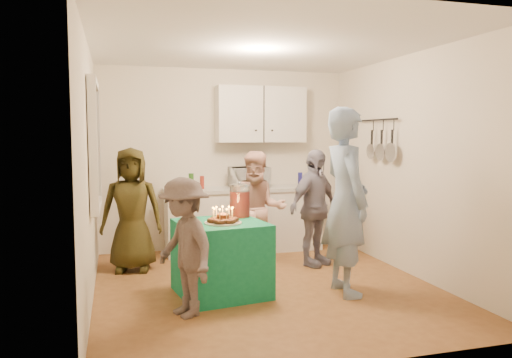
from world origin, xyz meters
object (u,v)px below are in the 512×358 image
object	(u,v)px
counter	(244,221)
punch_jar	(240,201)
woman_back_right	(314,208)
woman_back_center	(258,210)
man_birthday	(346,201)
woman_back_left	(132,209)
party_table	(221,258)
microwave	(249,177)
child_near_left	(184,247)

from	to	relation	value
counter	punch_jar	distance (m)	1.73
counter	woman_back_right	size ratio (longest dim) A/B	1.49
woman_back_right	woman_back_center	bearing A→B (deg)	144.02
man_birthday	woman_back_center	size ratio (longest dim) A/B	1.33
punch_jar	woman_back_left	world-z (taller)	woman_back_left
party_table	woman_back_right	size ratio (longest dim) A/B	0.58
microwave	child_near_left	distance (m)	2.71
man_birthday	child_near_left	size ratio (longest dim) A/B	1.52
party_table	woman_back_center	distance (m)	1.17
microwave	child_near_left	world-z (taller)	child_near_left
punch_jar	party_table	bearing A→B (deg)	-135.99
microwave	woman_back_center	distance (m)	1.01
microwave	counter	bearing A→B (deg)	171.02
man_birthday	microwave	bearing A→B (deg)	13.21
woman_back_center	woman_back_right	xyz separation A→B (m)	(0.71, -0.08, 0.01)
woman_back_center	child_near_left	xyz separation A→B (m)	(-1.11, -1.42, -0.09)
party_table	man_birthday	size ratio (longest dim) A/B	0.44
counter	child_near_left	distance (m)	2.65
woman_back_left	woman_back_right	distance (m)	2.26
counter	party_table	distance (m)	1.98
punch_jar	woman_back_right	bearing A→B (deg)	26.81
microwave	woman_back_center	size ratio (longest dim) A/B	0.36
man_birthday	woman_back_center	xyz separation A→B (m)	(-0.59, 1.21, -0.24)
woman_back_center	woman_back_right	world-z (taller)	woman_back_right
microwave	party_table	size ratio (longest dim) A/B	0.62
woman_back_left	counter	bearing A→B (deg)	31.73
microwave	woman_back_center	world-z (taller)	woman_back_center
punch_jar	woman_back_right	world-z (taller)	woman_back_right
counter	woman_back_left	distance (m)	1.73
counter	party_table	bearing A→B (deg)	-111.29
child_near_left	woman_back_left	bearing A→B (deg)	172.50
counter	woman_back_left	size ratio (longest dim) A/B	1.46
counter	woman_back_center	distance (m)	1.00
party_table	man_birthday	world-z (taller)	man_birthday
party_table	woman_back_center	xyz separation A→B (m)	(0.67, 0.90, 0.35)
microwave	punch_jar	xyz separation A→B (m)	(-0.53, -1.59, -0.13)
woman_back_right	punch_jar	bearing A→B (deg)	177.33
party_table	child_near_left	xyz separation A→B (m)	(-0.45, -0.52, 0.26)
microwave	party_table	bearing A→B (deg)	-122.41
man_birthday	woman_back_left	xyz separation A→B (m)	(-2.11, 1.51, -0.22)
man_birthday	woman_back_right	world-z (taller)	man_birthday
counter	child_near_left	size ratio (longest dim) A/B	1.73
party_table	woman_back_right	bearing A→B (deg)	30.73
counter	woman_back_right	distance (m)	1.26
man_birthday	child_near_left	xyz separation A→B (m)	(-1.71, -0.20, -0.33)
punch_jar	microwave	bearing A→B (deg)	71.43
punch_jar	woman_back_right	xyz separation A→B (m)	(1.11, 0.56, -0.19)
man_birthday	woman_back_right	bearing A→B (deg)	-4.71
counter	man_birthday	xyz separation A→B (m)	(0.54, -2.16, 0.54)
man_birthday	woman_back_left	bearing A→B (deg)	55.71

